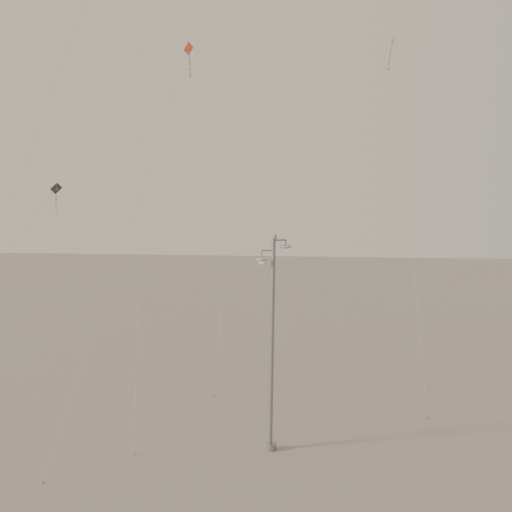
# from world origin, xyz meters

# --- Properties ---
(ground) EXTENTS (160.00, 160.00, 0.00)m
(ground) POSITION_xyz_m (0.00, 0.00, 0.00)
(ground) COLOR gray
(ground) RESTS_ON ground
(street_lamp) EXTENTS (1.56, 0.86, 9.91)m
(street_lamp) POSITION_xyz_m (3.25, 0.39, 5.28)
(street_lamp) COLOR gray
(street_lamp) RESTS_ON ground
(kite_0) EXTENTS (7.02, 11.55, 29.86)m
(kite_0) POSITION_xyz_m (-11.19, 13.86, 22.92)
(kite_0) COLOR maroon
(kite_0) RESTS_ON ground
(kite_1) EXTENTS (3.30, 13.98, 28.99)m
(kite_1) POSITION_xyz_m (-5.09, 9.18, 20.96)
(kite_1) COLOR #36312D
(kite_1) RESTS_ON ground
(kite_3) EXTENTS (4.22, 10.63, 19.81)m
(kite_3) POSITION_xyz_m (-2.87, 3.96, 14.33)
(kite_3) COLOR maroon
(kite_3) RESTS_ON ground
(kite_4) EXTENTS (2.05, 4.88, 20.55)m
(kite_4) POSITION_xyz_m (9.68, 8.29, 15.21)
(kite_4) COLOR #36312D
(kite_4) RESTS_ON ground
(kite_5) EXTENTS (1.08, 6.70, 33.17)m
(kite_5) POSITION_xyz_m (2.23, 21.83, 25.89)
(kite_5) COLOR #AF531D
(kite_5) RESTS_ON ground
(kite_6) EXTENTS (8.53, 4.26, 12.35)m
(kite_6) POSITION_xyz_m (-12.30, 7.82, 9.46)
(kite_6) COLOR #36312D
(kite_6) RESTS_ON ground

